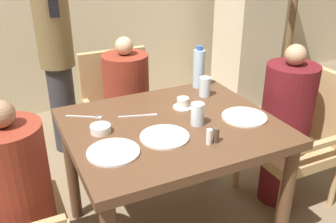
% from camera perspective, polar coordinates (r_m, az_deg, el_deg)
% --- Properties ---
extents(dining_table, '(1.11, 0.94, 0.77)m').
position_cam_1_polar(dining_table, '(2.06, 0.56, -4.45)').
color(dining_table, brown).
rests_on(dining_table, ground_plane).
extents(diner_in_left_chair, '(0.32, 0.32, 1.05)m').
position_cam_1_polar(diner_in_left_chair, '(1.97, -21.74, -12.29)').
color(diner_in_left_chair, maroon).
rests_on(diner_in_left_chair, ground_plane).
extents(chair_far_side, '(0.52, 0.53, 0.90)m').
position_cam_1_polar(chair_far_side, '(2.87, -7.13, 0.29)').
color(chair_far_side, tan).
rests_on(chair_far_side, ground_plane).
extents(diner_in_far_chair, '(0.32, 0.32, 1.07)m').
position_cam_1_polar(diner_in_far_chair, '(2.71, -6.21, 0.48)').
color(diner_in_far_chair, maroon).
rests_on(diner_in_far_chair, ground_plane).
extents(chair_right_side, '(0.53, 0.52, 0.90)m').
position_cam_1_polar(chair_right_side, '(2.66, 19.47, -3.19)').
color(chair_right_side, tan).
rests_on(chair_right_side, ground_plane).
extents(diner_in_right_chair, '(0.32, 0.32, 1.11)m').
position_cam_1_polar(diner_in_right_chair, '(2.53, 17.38, -2.15)').
color(diner_in_right_chair, '#5B1419').
rests_on(diner_in_right_chair, ground_plane).
extents(standing_host, '(0.27, 0.31, 1.59)m').
position_cam_1_polar(standing_host, '(3.07, -16.68, 8.62)').
color(standing_host, '#2D2D33').
rests_on(standing_host, ground_plane).
extents(potted_palm, '(0.56, 0.57, 1.74)m').
position_cam_1_polar(potted_palm, '(3.54, 17.79, 8.93)').
color(potted_palm, '#896B4C').
rests_on(potted_palm, ground_plane).
extents(plate_main_left, '(0.25, 0.25, 0.01)m').
position_cam_1_polar(plate_main_left, '(2.11, 11.56, -0.81)').
color(plate_main_left, white).
rests_on(plate_main_left, dining_table).
extents(plate_main_right, '(0.25, 0.25, 0.01)m').
position_cam_1_polar(plate_main_right, '(1.87, -0.52, -3.86)').
color(plate_main_right, white).
rests_on(plate_main_right, dining_table).
extents(plate_dessert_center, '(0.25, 0.25, 0.01)m').
position_cam_1_polar(plate_dessert_center, '(1.76, -8.33, -6.13)').
color(plate_dessert_center, white).
rests_on(plate_dessert_center, dining_table).
extents(teacup_with_saucer, '(0.12, 0.12, 0.06)m').
position_cam_1_polar(teacup_with_saucer, '(2.18, 2.31, 1.22)').
color(teacup_with_saucer, white).
rests_on(teacup_with_saucer, dining_table).
extents(bowl_small, '(0.11, 0.11, 0.04)m').
position_cam_1_polar(bowl_small, '(1.94, -10.25, -2.62)').
color(bowl_small, white).
rests_on(bowl_small, dining_table).
extents(water_bottle, '(0.08, 0.08, 0.28)m').
position_cam_1_polar(water_bottle, '(2.46, 4.73, 6.61)').
color(water_bottle, silver).
rests_on(water_bottle, dining_table).
extents(glass_tall_near, '(0.07, 0.07, 0.12)m').
position_cam_1_polar(glass_tall_near, '(2.34, 5.64, 3.79)').
color(glass_tall_near, silver).
rests_on(glass_tall_near, dining_table).
extents(glass_tall_mid, '(0.07, 0.07, 0.12)m').
position_cam_1_polar(glass_tall_mid, '(1.98, 4.51, -0.40)').
color(glass_tall_mid, silver).
rests_on(glass_tall_mid, dining_table).
extents(salt_shaker, '(0.03, 0.03, 0.08)m').
position_cam_1_polar(salt_shaker, '(1.81, 6.30, -3.84)').
color(salt_shaker, white).
rests_on(salt_shaker, dining_table).
extents(pepper_shaker, '(0.03, 0.03, 0.08)m').
position_cam_1_polar(pepper_shaker, '(1.83, 7.35, -3.63)').
color(pepper_shaker, '#4C3D2D').
rests_on(pepper_shaker, dining_table).
extents(fork_beside_plate, '(0.18, 0.12, 0.00)m').
position_cam_1_polar(fork_beside_plate, '(2.12, -12.16, -0.78)').
color(fork_beside_plate, silver).
rests_on(fork_beside_plate, dining_table).
extents(knife_beside_plate, '(0.21, 0.07, 0.00)m').
position_cam_1_polar(knife_beside_plate, '(2.09, -4.31, -0.62)').
color(knife_beside_plate, silver).
rests_on(knife_beside_plate, dining_table).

